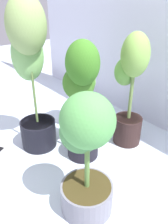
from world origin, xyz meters
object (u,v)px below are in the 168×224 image
potted_plant_back_center (130,87)px  potted_plant_back_left (84,88)px  potted_plant_center (81,94)px  potted_plant_front_right (85,152)px  potted_plant_front_left (31,69)px

potted_plant_back_center → potted_plant_back_left: bearing=-158.0°
potted_plant_center → potted_plant_back_center: bearing=75.9°
potted_plant_back_center → potted_plant_center: 0.37m
potted_plant_front_right → potted_plant_back_left: size_ratio=1.01×
potted_plant_back_center → potted_plant_front_left: 0.68m
potted_plant_back_center → potted_plant_front_right: (0.27, -0.62, -0.08)m
potted_plant_front_right → potted_plant_front_left: potted_plant_front_left is taller
potted_plant_back_center → potted_plant_front_left: bearing=-125.4°
potted_plant_front_left → potted_plant_back_center: bearing=54.6°
potted_plant_back_left → potted_plant_center: size_ratio=0.83×
potted_plant_front_right → potted_plant_back_left: potted_plant_front_right is taller
potted_plant_front_left → potted_plant_back_left: bearing=83.9°
potted_plant_back_left → potted_plant_front_left: (-0.04, -0.40, 0.22)m
potted_plant_back_center → potted_plant_front_right: 0.69m
potted_plant_front_right → potted_plant_back_left: bearing=141.7°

